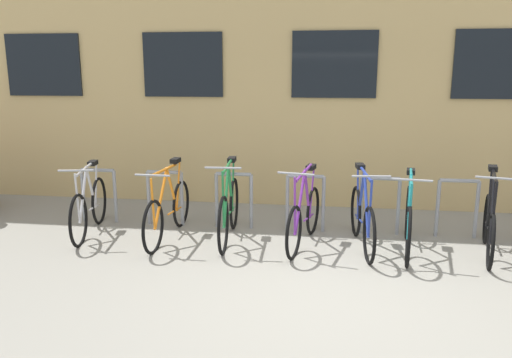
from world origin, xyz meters
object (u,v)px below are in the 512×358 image
at_px(bicycle_green, 229,210).
at_px(bicycle_teal, 408,220).
at_px(bicycle_orange, 168,210).
at_px(bicycle_purple, 304,216).
at_px(bicycle_silver, 89,206).
at_px(bicycle_blue, 362,218).
at_px(bicycle_black, 489,224).

xyz_separation_m(bicycle_green, bicycle_teal, (2.26, -0.09, -0.01)).
relative_size(bicycle_orange, bicycle_green, 1.02).
bearing_deg(bicycle_purple, bicycle_orange, 179.76).
xyz_separation_m(bicycle_silver, bicycle_purple, (2.91, -0.04, -0.01)).
bearing_deg(bicycle_blue, bicycle_green, 177.75).
distance_m(bicycle_blue, bicycle_purple, 0.72).
relative_size(bicycle_orange, bicycle_blue, 1.06).
distance_m(bicycle_black, bicycle_silver, 5.13).
distance_m(bicycle_silver, bicycle_green, 1.93).
xyz_separation_m(bicycle_teal, bicycle_purple, (-1.28, 0.03, -0.02)).
height_order(bicycle_blue, bicycle_silver, bicycle_blue).
xyz_separation_m(bicycle_green, bicycle_purple, (0.98, -0.07, -0.03)).
bearing_deg(bicycle_orange, bicycle_purple, -0.24).
bearing_deg(bicycle_teal, bicycle_purple, 178.87).
distance_m(bicycle_teal, bicycle_purple, 1.28).
xyz_separation_m(bicycle_black, bicycle_purple, (-2.22, 0.03, -0.00)).
relative_size(bicycle_silver, bicycle_green, 0.95).
xyz_separation_m(bicycle_blue, bicycle_green, (-1.71, 0.07, 0.02)).
bearing_deg(bicycle_teal, bicycle_silver, 179.16).
bearing_deg(bicycle_orange, bicycle_black, -0.56).
height_order(bicycle_orange, bicycle_teal, bicycle_orange).
distance_m(bicycle_blue, bicycle_green, 1.71).
bearing_deg(bicycle_teal, bicycle_black, -0.40).
distance_m(bicycle_black, bicycle_purple, 2.22).
xyz_separation_m(bicycle_black, bicycle_silver, (-5.13, 0.07, 0.00)).
bearing_deg(bicycle_silver, bicycle_teal, -0.84).
relative_size(bicycle_orange, bicycle_black, 1.13).
height_order(bicycle_silver, bicycle_teal, bicycle_teal).
relative_size(bicycle_black, bicycle_teal, 0.91).
bearing_deg(bicycle_blue, bicycle_teal, -2.50).
bearing_deg(bicycle_black, bicycle_green, 178.25).
xyz_separation_m(bicycle_black, bicycle_teal, (-0.94, 0.01, 0.01)).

